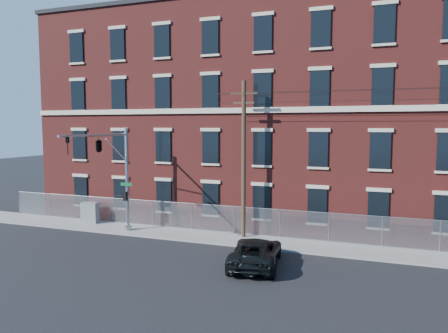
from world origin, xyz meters
TOP-DOWN VIEW (x-y plane):
  - ground at (0.00, 0.00)m, footprint 140.00×140.00m
  - sidewalk at (12.00, 5.00)m, footprint 65.00×3.00m
  - mill_building at (12.00, 13.93)m, footprint 55.30×14.32m
  - chain_link_fence at (12.00, 6.30)m, footprint 59.06×0.06m
  - traffic_signal_mast at (-6.00, 2.18)m, footprint 0.90×6.75m
  - utility_pole_near at (2.00, 5.60)m, footprint 1.80×0.28m
  - pickup_truck at (4.29, 0.58)m, footprint 3.16×5.50m
  - utility_cabinet at (-9.87, 5.45)m, footprint 1.29×0.77m

SIDE VIEW (x-z plane):
  - ground at x=0.00m, z-range 0.00..0.00m
  - sidewalk at x=12.00m, z-range 0.00..0.12m
  - pickup_truck at x=4.29m, z-range 0.00..1.44m
  - utility_cabinet at x=-9.87m, z-range 0.12..1.65m
  - chain_link_fence at x=12.00m, z-range 0.13..1.98m
  - utility_pole_near at x=2.00m, z-range 0.34..10.34m
  - traffic_signal_mast at x=-6.00m, z-range 1.89..8.89m
  - mill_building at x=12.00m, z-range 0.00..16.30m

